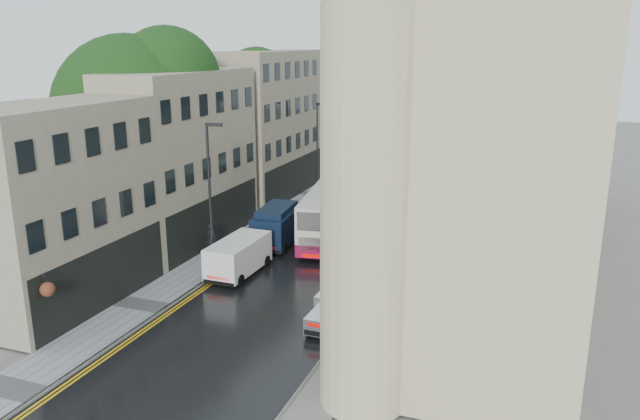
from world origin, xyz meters
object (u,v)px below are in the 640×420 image
Objects in this scene: white_van at (210,264)px; lamp_post_far at (317,149)px; white_lorry at (402,188)px; cream_bus at (306,223)px; tree_far at (233,124)px; silver_hatchback at (310,317)px; pedestrian at (212,239)px; lamp_post_near at (210,199)px; tree_near at (133,137)px; navy_van at (255,231)px.

lamp_post_far reaches higher than white_van.
cream_bus is at bearing -103.90° from white_lorry.
tree_far is 15.90m from cream_bus.
tree_far is 27.31m from silver_hatchback.
cream_bus reaches higher than white_van.
pedestrian is 4.49m from lamp_post_near.
white_lorry reaches higher than silver_hatchback.
white_lorry is 21.84m from silver_hatchback.
lamp_post_far is (6.41, 2.88, -2.24)m from tree_far.
silver_hatchback is 2.31× the size of pedestrian.
silver_hatchback is at bearing -53.47° from lamp_post_far.
tree_far is 15.12m from white_lorry.
tree_far reaches higher than lamp_post_far.
lamp_post_near is (-0.60, 1.38, 3.29)m from white_van.
pedestrian is at bearing -67.77° from tree_far.
lamp_post_far is (-0.89, 19.50, -0.37)m from lamp_post_near.
white_lorry is 16.43m from pedestrian.
cream_bus is 6.63× the size of pedestrian.
lamp_post_near is (-7.21, -16.47, 2.37)m from white_lorry.
lamp_post_near is (-3.47, -5.82, 2.62)m from cream_bus.
silver_hatchback is at bearing -29.75° from tree_near.
lamp_post_near is at bearing 133.24° from pedestrian.
white_van is 21.14m from lamp_post_far.
white_lorry is 8.88m from lamp_post_far.
tree_far is at bearing 88.68° from tree_near.
lamp_post_far is at bearing 94.87° from white_van.
white_lorry is 1.43× the size of navy_van.
tree_far reaches higher than cream_bus.
white_lorry is at bearing 61.12° from cream_bus.
tree_far reaches higher than lamp_post_near.
tree_near is 20.23m from white_lorry.
tree_near is 13.02m from tree_far.
white_lorry is at bearing 55.61° from navy_van.
lamp_post_far is (-1.49, 15.28, 2.63)m from navy_van.
tree_near is 2.65× the size of navy_van.
silver_hatchback is 12.48m from pedestrian.
tree_near is at bearing -178.30° from cream_bus.
white_lorry reaches higher than pedestrian.
lamp_post_near is (-8.04, 5.32, 3.51)m from silver_hatchback.
lamp_post_near is at bearing -108.19° from white_lorry.
white_lorry is (14.81, 12.85, -4.96)m from tree_near.
white_lorry is 19.06m from white_van.
tree_far is (0.30, 13.00, -0.72)m from tree_near.
white_lorry is at bearing 93.03° from silver_hatchback.
lamp_post_far reaches higher than cream_bus.
tree_far is at bearing -55.60° from pedestrian.
white_van is at bearing -31.39° from tree_near.
tree_far reaches higher than white_van.
white_lorry is at bearing 40.94° from tree_near.
silver_hatchback is at bearing 152.64° from pedestrian.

